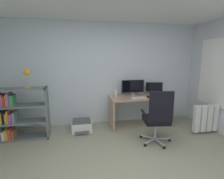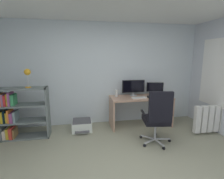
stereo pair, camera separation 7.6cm
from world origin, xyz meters
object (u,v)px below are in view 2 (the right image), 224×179
desktop_speaker (116,93)px  keyboard (139,98)px  desk (140,104)px  printer (82,125)px  monitor_main (133,87)px  computer_mouse (149,97)px  bookshelf (19,114)px  office_chair (158,116)px  monitor_secondary (155,88)px  radiator (216,118)px  desk_lamp (27,73)px

desktop_speaker → keyboard: bearing=-25.1°
desk → printer: (-1.43, -0.05, -0.42)m
desk → monitor_main: bearing=132.7°
computer_mouse → bookshelf: 2.88m
office_chair → bookshelf: office_chair is taller
computer_mouse → monitor_main: bearing=150.3°
monitor_main → desktop_speaker: 0.46m
monitor_secondary → bookshelf: size_ratio=0.39×
monitor_secondary → office_chair: 1.28m
monitor_secondary → office_chair: size_ratio=0.38×
monitor_main → monitor_secondary: 0.57m
monitor_secondary → keyboard: bearing=-151.4°
office_chair → desk: bearing=88.8°
desk → monitor_secondary: 0.59m
monitor_secondary → printer: monitor_secondary is taller
computer_mouse → radiator: computer_mouse is taller
desk → desk_lamp: (-2.47, -0.19, 0.82)m
bookshelf → desk: bearing=4.1°
monitor_main → radiator: bearing=-29.5°
monitor_main → printer: size_ratio=1.12×
desk_lamp → desktop_speaker: bearing=9.0°
office_chair → printer: bearing=146.0°
computer_mouse → radiator: (1.31, -0.66, -0.39)m
keyboard → monitor_secondary: bearing=25.2°
computer_mouse → desk_lamp: (-2.63, -0.09, 0.61)m
desktop_speaker → bookshelf: bookshelf is taller
desk → computer_mouse: bearing=-32.5°
desktop_speaker → radiator: 2.28m
desk → monitor_secondary: bearing=19.9°
radiator → monitor_main: bearing=150.5°
monitor_secondary → desktop_speaker: 1.02m
monitor_secondary → keyboard: size_ratio=1.22×
computer_mouse → desktop_speaker: 0.78m
keyboard → radiator: (1.56, -0.63, -0.38)m
radiator → office_chair: bearing=-170.8°
keyboard → printer: size_ratio=0.67×
monitor_main → office_chair: size_ratio=0.52×
keyboard → desk_lamp: desk_lamp is taller
monitor_main → monitor_secondary: (0.57, 0.00, -0.04)m
monitor_main → desk_lamp: desk_lamp is taller
desk → bookshelf: bookshelf is taller
monitor_secondary → printer: 2.03m
monitor_main → printer: (-1.29, -0.21, -0.83)m
monitor_secondary → desk_lamp: bearing=-173.2°
office_chair → printer: 1.76m
desktop_speaker → office_chair: 1.26m
monitor_main → printer: monitor_main is taller
office_chair → printer: (-1.41, 0.95, -0.47)m
monitor_secondary → computer_mouse: size_ratio=4.16×
desk_lamp → desk: bearing=4.5°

